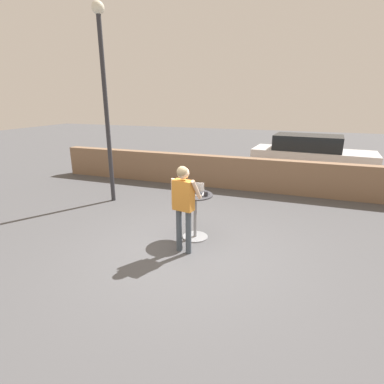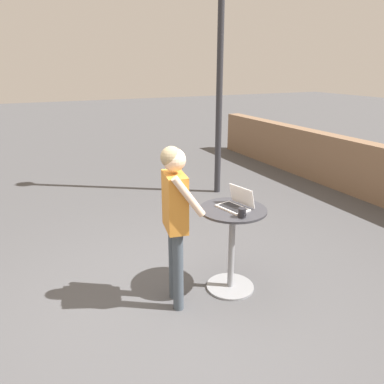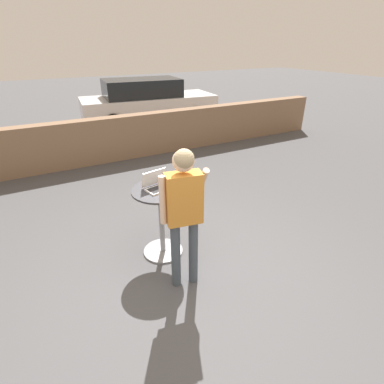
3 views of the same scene
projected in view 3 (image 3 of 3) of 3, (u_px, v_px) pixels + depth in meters
ground_plane at (193, 283)px, 3.70m from camera, size 50.00×50.00×0.00m
pavement_kerb at (99, 141)px, 7.18m from camera, size 13.26×0.35×1.06m
cafe_table at (161, 215)px, 3.98m from camera, size 0.74×0.74×0.99m
laptop at (158, 184)px, 3.81m from camera, size 0.40×0.33×0.23m
coffee_mug at (179, 183)px, 3.85m from camera, size 0.12×0.08×0.10m
standing_person at (184, 204)px, 3.22m from camera, size 0.57×0.34×1.73m
parked_car_near_street at (147, 102)px, 10.30m from camera, size 4.63×2.12×1.55m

